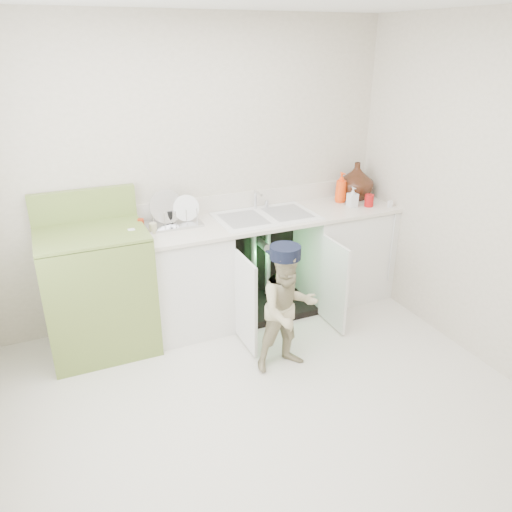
{
  "coord_description": "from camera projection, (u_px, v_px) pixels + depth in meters",
  "views": [
    {
      "loc": [
        -1.16,
        -2.46,
        2.29
      ],
      "look_at": [
        0.24,
        0.7,
        0.79
      ],
      "focal_mm": 35.0,
      "sensor_mm": 36.0,
      "label": 1
    }
  ],
  "objects": [
    {
      "name": "room_shell",
      "position": [
        267.0,
        233.0,
        2.91
      ],
      "size": [
        6.0,
        5.5,
        1.26
      ],
      "color": "beige",
      "rests_on": "ground"
    },
    {
      "name": "ground",
      "position": [
        266.0,
        404.0,
        3.41
      ],
      "size": [
        3.5,
        3.5,
        0.0
      ],
      "primitive_type": "plane",
      "color": "beige",
      "rests_on": "ground"
    },
    {
      "name": "repair_worker",
      "position": [
        288.0,
        308.0,
        3.62
      ],
      "size": [
        0.52,
        0.71,
        0.98
      ],
      "rotation": [
        0.0,
        0.0,
        -0.01
      ],
      "color": "#C2B58B",
      "rests_on": "ground"
    },
    {
      "name": "avocado_stove",
      "position": [
        98.0,
        289.0,
        3.87
      ],
      "size": [
        0.8,
        0.65,
        1.24
      ],
      "color": "olive",
      "rests_on": "ground"
    },
    {
      "name": "counter_run",
      "position": [
        269.0,
        260.0,
        4.45
      ],
      "size": [
        2.44,
        1.02,
        1.24
      ],
      "color": "white",
      "rests_on": "ground"
    }
  ]
}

